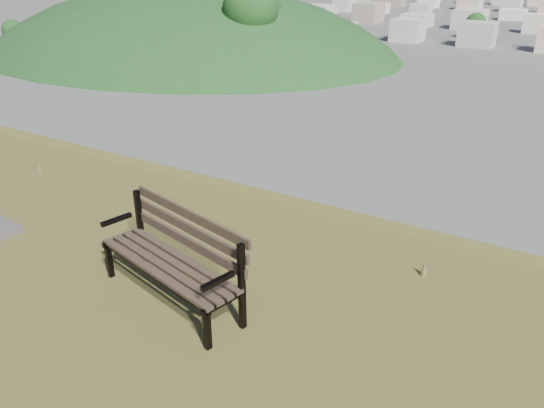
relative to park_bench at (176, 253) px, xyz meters
The scene contains 3 objects.
park_bench is the anchor object (origin of this frame).
grass_tufts 1.62m from the park_bench, 115.69° to the right, with size 12.49×7.38×0.28m.
green_wooded_hill 180.12m from the park_bench, 130.03° to the left, with size 165.29×132.24×82.65m.
Camera 1 is at (3.56, -1.95, 28.20)m, focal length 35.00 mm.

